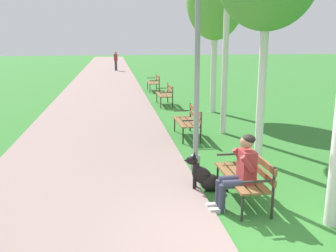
# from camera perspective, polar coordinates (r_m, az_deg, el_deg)

# --- Properties ---
(ground_plane) EXTENTS (120.00, 120.00, 0.00)m
(ground_plane) POSITION_cam_1_polar(r_m,az_deg,el_deg) (5.69, 11.43, -15.77)
(ground_plane) COLOR #33752D
(paved_path) EXTENTS (4.18, 60.00, 0.04)m
(paved_path) POSITION_cam_1_polar(r_m,az_deg,el_deg) (28.80, -9.44, 7.56)
(paved_path) COLOR gray
(paved_path) RESTS_ON ground
(park_bench_near) EXTENTS (0.55, 1.50, 0.85)m
(park_bench_near) POSITION_cam_1_polar(r_m,az_deg,el_deg) (6.53, 11.80, -6.98)
(park_bench_near) COLOR brown
(park_bench_near) RESTS_ON ground
(park_bench_mid) EXTENTS (0.55, 1.50, 0.85)m
(park_bench_mid) POSITION_cam_1_polar(r_m,az_deg,el_deg) (10.57, 3.20, 1.02)
(park_bench_mid) COLOR brown
(park_bench_mid) RESTS_ON ground
(park_bench_far) EXTENTS (0.55, 1.50, 0.85)m
(park_bench_far) POSITION_cam_1_polar(r_m,az_deg,el_deg) (15.72, -0.34, 5.03)
(park_bench_far) COLOR brown
(park_bench_far) RESTS_ON ground
(park_bench_furthest) EXTENTS (0.55, 1.50, 0.85)m
(park_bench_furthest) POSITION_cam_1_polar(r_m,az_deg,el_deg) (20.07, -2.09, 6.78)
(park_bench_furthest) COLOR brown
(park_bench_furthest) RESTS_ON ground
(person_seated_on_near_bench) EXTENTS (0.74, 0.49, 1.25)m
(person_seated_on_near_bench) POSITION_cam_1_polar(r_m,az_deg,el_deg) (6.18, 10.86, -6.44)
(person_seated_on_near_bench) COLOR #33384C
(person_seated_on_near_bench) RESTS_ON ground
(dog_black) EXTENTS (0.81, 0.42, 0.71)m
(dog_black) POSITION_cam_1_polar(r_m,az_deg,el_deg) (6.96, 5.54, -7.68)
(dog_black) COLOR black
(dog_black) RESTS_ON ground
(lamp_post_near) EXTENTS (0.24, 0.24, 4.08)m
(lamp_post_near) POSITION_cam_1_polar(r_m,az_deg,el_deg) (7.69, 4.42, 8.52)
(lamp_post_near) COLOR gray
(lamp_post_near) RESTS_ON ground
(pedestrian_distant) EXTENTS (0.32, 0.22, 1.65)m
(pedestrian_distant) POSITION_cam_1_polar(r_m,az_deg,el_deg) (33.06, -7.93, 9.73)
(pedestrian_distant) COLOR #383842
(pedestrian_distant) RESTS_ON ground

